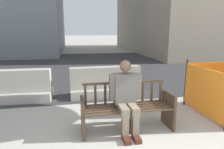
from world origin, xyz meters
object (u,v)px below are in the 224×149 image
seated_person (126,95)px  street_bench (127,109)px  jersey_barrier_centre (106,84)px  jersey_barrier_left (12,89)px

seated_person → street_bench: bearing=56.5°
street_bench → jersey_barrier_centre: (-0.06, 2.11, -0.06)m
seated_person → jersey_barrier_centre: seated_person is taller
street_bench → seated_person: size_ratio=1.29×
street_bench → jersey_barrier_centre: street_bench is taller
seated_person → jersey_barrier_centre: (-0.02, 2.17, -0.35)m
street_bench → jersey_barrier_left: (-2.57, 2.11, -0.06)m
street_bench → jersey_barrier_left: 3.33m
seated_person → jersey_barrier_left: seated_person is taller
street_bench → jersey_barrier_centre: 2.11m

